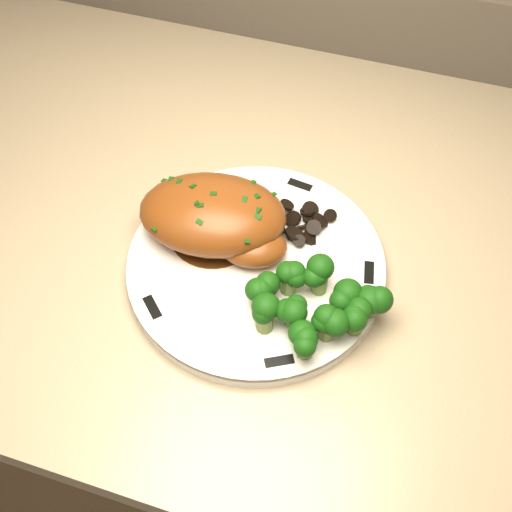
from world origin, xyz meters
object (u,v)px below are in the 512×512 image
(chicken_breast, at_px, (217,218))
(broccoli_florets, at_px, (314,305))
(counter, at_px, (133,337))
(plate, at_px, (256,266))

(chicken_breast, distance_m, broccoli_florets, 0.15)
(counter, bearing_deg, chicken_breast, -18.57)
(plate, bearing_deg, chicken_breast, 156.99)
(counter, xyz_separation_m, plate, (0.27, -0.10, 0.48))
(counter, relative_size, broccoli_florets, 16.46)
(broccoli_florets, bearing_deg, plate, 147.35)
(counter, bearing_deg, broccoli_florets, -22.58)
(counter, xyz_separation_m, chicken_breast, (0.22, -0.07, 0.52))
(counter, height_order, broccoli_florets, counter)
(plate, relative_size, broccoli_florets, 2.11)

